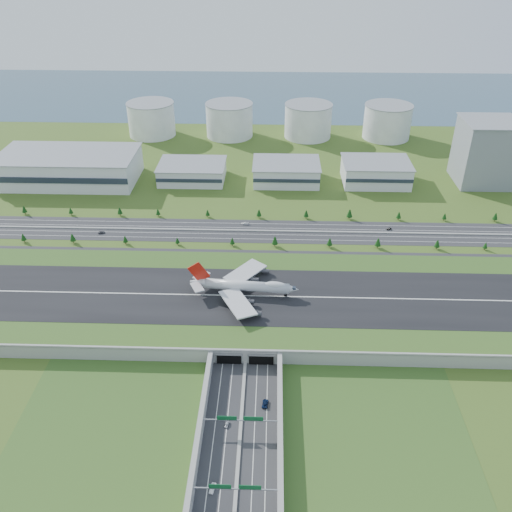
{
  "coord_description": "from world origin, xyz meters",
  "views": [
    {
      "loc": [
        12.84,
        -264.63,
        200.17
      ],
      "look_at": [
        2.93,
        35.0,
        14.89
      ],
      "focal_mm": 38.0,
      "sensor_mm": 36.0,
      "label": 1
    }
  ],
  "objects_px": {
    "car_1": "(213,488)",
    "car_2": "(265,403)",
    "fuel_tank_a": "(151,119)",
    "car_5": "(389,229)",
    "car_7": "(245,223)",
    "boeing_747": "(244,286)",
    "car_0": "(227,424)",
    "office_tower": "(485,152)",
    "car_4": "(101,232)"
  },
  "relations": [
    {
      "from": "fuel_tank_a",
      "to": "boeing_747",
      "type": "height_order",
      "value": "fuel_tank_a"
    },
    {
      "from": "boeing_747",
      "to": "car_0",
      "type": "distance_m",
      "value": 95.32
    },
    {
      "from": "boeing_747",
      "to": "car_2",
      "type": "bearing_deg",
      "value": -74.89
    },
    {
      "from": "car_0",
      "to": "car_1",
      "type": "height_order",
      "value": "car_1"
    },
    {
      "from": "fuel_tank_a",
      "to": "car_1",
      "type": "relative_size",
      "value": 9.85
    },
    {
      "from": "car_4",
      "to": "car_2",
      "type": "bearing_deg",
      "value": -161.67
    },
    {
      "from": "car_1",
      "to": "car_5",
      "type": "bearing_deg",
      "value": 74.65
    },
    {
      "from": "car_1",
      "to": "car_2",
      "type": "bearing_deg",
      "value": 76.97
    },
    {
      "from": "boeing_747",
      "to": "car_7",
      "type": "xyz_separation_m",
      "value": [
        -4.81,
        103.04,
        -12.95
      ]
    },
    {
      "from": "car_7",
      "to": "fuel_tank_a",
      "type": "bearing_deg",
      "value": -143.61
    },
    {
      "from": "fuel_tank_a",
      "to": "car_1",
      "type": "distance_m",
      "value": 449.65
    },
    {
      "from": "car_2",
      "to": "car_5",
      "type": "bearing_deg",
      "value": -110.74
    },
    {
      "from": "car_2",
      "to": "car_4",
      "type": "relative_size",
      "value": 1.22
    },
    {
      "from": "fuel_tank_a",
      "to": "car_0",
      "type": "xyz_separation_m",
      "value": [
        113.51,
        -401.94,
        -16.69
      ]
    },
    {
      "from": "car_4",
      "to": "car_5",
      "type": "height_order",
      "value": "car_4"
    },
    {
      "from": "car_0",
      "to": "car_7",
      "type": "relative_size",
      "value": 0.71
    },
    {
      "from": "boeing_747",
      "to": "car_4",
      "type": "distance_m",
      "value": 141.63
    },
    {
      "from": "boeing_747",
      "to": "car_2",
      "type": "relative_size",
      "value": 11.16
    },
    {
      "from": "car_1",
      "to": "car_2",
      "type": "xyz_separation_m",
      "value": [
        20.91,
        46.94,
        0.0
      ]
    },
    {
      "from": "fuel_tank_a",
      "to": "car_5",
      "type": "height_order",
      "value": "fuel_tank_a"
    },
    {
      "from": "boeing_747",
      "to": "car_4",
      "type": "xyz_separation_m",
      "value": [
        -112.31,
        85.32,
        -12.94
      ]
    },
    {
      "from": "car_5",
      "to": "car_7",
      "type": "bearing_deg",
      "value": -111.26
    },
    {
      "from": "fuel_tank_a",
      "to": "car_1",
      "type": "height_order",
      "value": "fuel_tank_a"
    },
    {
      "from": "boeing_747",
      "to": "fuel_tank_a",
      "type": "bearing_deg",
      "value": 115.79
    },
    {
      "from": "office_tower",
      "to": "car_4",
      "type": "xyz_separation_m",
      "value": [
        -315.6,
        -107.26,
        -26.54
      ]
    },
    {
      "from": "office_tower",
      "to": "boeing_747",
      "type": "height_order",
      "value": "office_tower"
    },
    {
      "from": "office_tower",
      "to": "car_1",
      "type": "bearing_deg",
      "value": -123.19
    },
    {
      "from": "fuel_tank_a",
      "to": "boeing_747",
      "type": "bearing_deg",
      "value": -69.22
    },
    {
      "from": "car_0",
      "to": "car_2",
      "type": "xyz_separation_m",
      "value": [
        17.66,
        13.27,
        0.14
      ]
    },
    {
      "from": "fuel_tank_a",
      "to": "car_2",
      "type": "relative_size",
      "value": 8.3
    },
    {
      "from": "car_1",
      "to": "office_tower",
      "type": "bearing_deg",
      "value": 67.79
    },
    {
      "from": "car_7",
      "to": "car_5",
      "type": "bearing_deg",
      "value": 95.23
    },
    {
      "from": "boeing_747",
      "to": "car_0",
      "type": "relative_size",
      "value": 16.49
    },
    {
      "from": "office_tower",
      "to": "car_0",
      "type": "height_order",
      "value": "office_tower"
    },
    {
      "from": "car_5",
      "to": "car_7",
      "type": "xyz_separation_m",
      "value": [
        -110.35,
        4.78,
        0.14
      ]
    },
    {
      "from": "car_4",
      "to": "car_7",
      "type": "relative_size",
      "value": 0.86
    },
    {
      "from": "car_2",
      "to": "car_5",
      "type": "height_order",
      "value": "car_2"
    },
    {
      "from": "car_4",
      "to": "car_7",
      "type": "xyz_separation_m",
      "value": [
        107.5,
        17.72,
        -0.01
      ]
    },
    {
      "from": "car_0",
      "to": "car_2",
      "type": "distance_m",
      "value": 22.09
    },
    {
      "from": "office_tower",
      "to": "car_1",
      "type": "xyz_separation_m",
      "value": [
        -209.75,
        -320.61,
        -26.54
      ]
    },
    {
      "from": "boeing_747",
      "to": "car_5",
      "type": "xyz_separation_m",
      "value": [
        105.54,
        98.26,
        -13.09
      ]
    },
    {
      "from": "car_1",
      "to": "car_5",
      "type": "height_order",
      "value": "car_1"
    },
    {
      "from": "boeing_747",
      "to": "car_5",
      "type": "distance_m",
      "value": 144.79
    },
    {
      "from": "car_2",
      "to": "car_5",
      "type": "relative_size",
      "value": 1.44
    },
    {
      "from": "car_2",
      "to": "car_7",
      "type": "height_order",
      "value": "car_2"
    },
    {
      "from": "fuel_tank_a",
      "to": "car_2",
      "type": "bearing_deg",
      "value": -71.35
    },
    {
      "from": "car_5",
      "to": "car_7",
      "type": "height_order",
      "value": "car_7"
    },
    {
      "from": "car_0",
      "to": "office_tower",
      "type": "bearing_deg",
      "value": 66.18
    },
    {
      "from": "boeing_747",
      "to": "car_1",
      "type": "distance_m",
      "value": 128.85
    },
    {
      "from": "boeing_747",
      "to": "car_5",
      "type": "relative_size",
      "value": 16.08
    }
  ]
}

